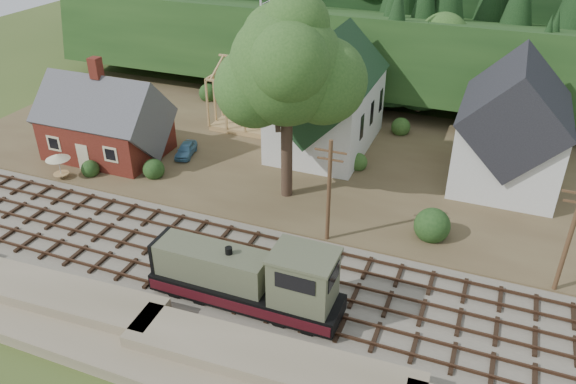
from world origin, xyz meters
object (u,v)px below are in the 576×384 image
at_px(locomotive, 252,280).
at_px(patio_set, 58,158).
at_px(car_blue, 186,150).
at_px(car_green, 104,146).

xyz_separation_m(locomotive, patio_set, (-21.81, 8.50, 0.13)).
xyz_separation_m(car_blue, car_green, (-7.38, -2.20, 0.00)).
height_order(locomotive, car_green, locomotive).
bearing_deg(locomotive, car_blue, 131.19).
bearing_deg(car_green, locomotive, -140.13).
bearing_deg(patio_set, locomotive, -21.29).
distance_m(car_blue, patio_set, 10.92).
height_order(locomotive, patio_set, locomotive).
distance_m(car_blue, car_green, 7.70).
bearing_deg(car_blue, locomotive, -61.84).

